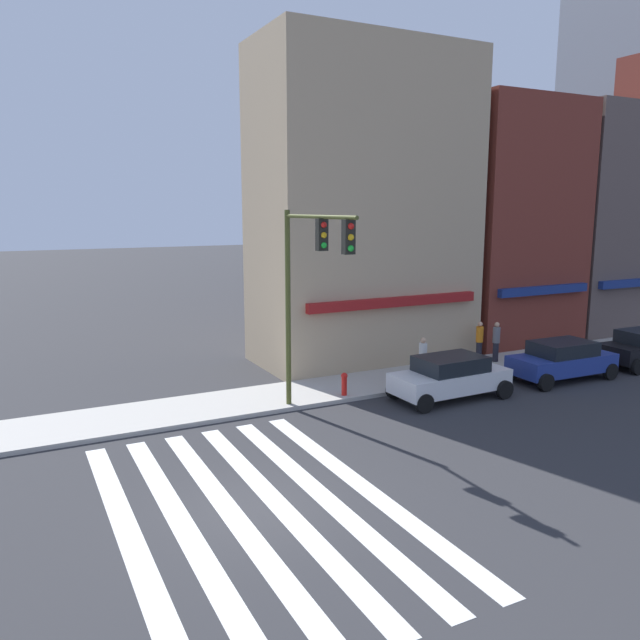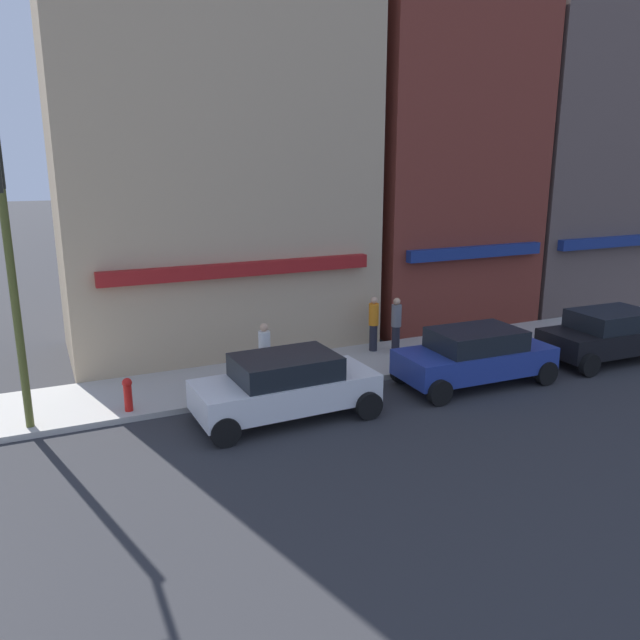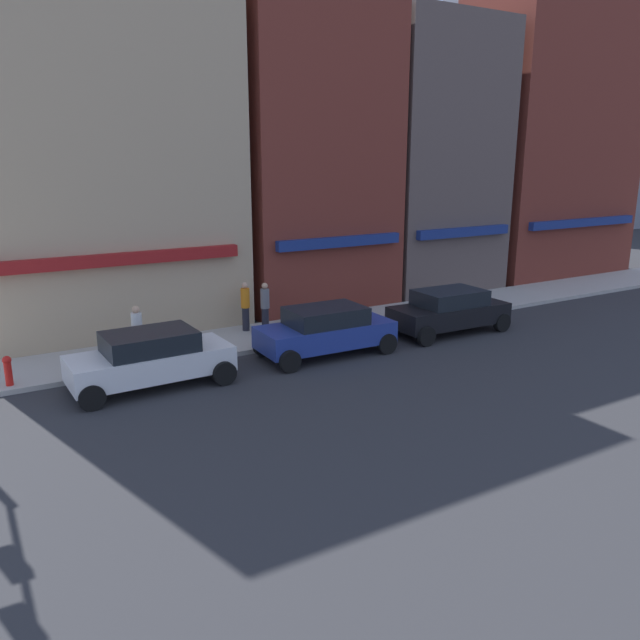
% 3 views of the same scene
% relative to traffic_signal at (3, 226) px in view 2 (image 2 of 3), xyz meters
% --- Properties ---
extents(storefront_row, '(32.55, 5.30, 15.54)m').
position_rel_traffic_signal_xyz_m(storefront_row, '(17.85, 6.71, 1.98)').
color(storefront_row, tan).
rests_on(storefront_row, ground_plane).
extents(traffic_signal, '(0.32, 4.67, 6.81)m').
position_rel_traffic_signal_xyz_m(traffic_signal, '(0.00, 0.00, 0.00)').
color(traffic_signal, '#474C1E').
rests_on(traffic_signal, ground_plane).
extents(sedan_white, '(4.45, 2.02, 1.59)m').
position_rel_traffic_signal_xyz_m(sedan_white, '(5.66, -0.08, -4.06)').
color(sedan_white, white).
rests_on(sedan_white, ground_plane).
extents(sedan_blue, '(4.45, 2.02, 1.59)m').
position_rel_traffic_signal_xyz_m(sedan_blue, '(11.33, -0.08, -4.06)').
color(sedan_blue, navy).
rests_on(sedan_blue, ground_plane).
extents(sedan_black, '(4.45, 2.02, 1.59)m').
position_rel_traffic_signal_xyz_m(sedan_black, '(16.57, -0.08, -4.06)').
color(sedan_black, black).
rests_on(sedan_black, ground_plane).
extents(pedestrian_orange_vest, '(0.32, 0.32, 1.77)m').
position_rel_traffic_signal_xyz_m(pedestrian_orange_vest, '(10.10, 3.46, -3.82)').
color(pedestrian_orange_vest, '#23232D').
rests_on(pedestrian_orange_vest, sidewalk_left).
extents(pedestrian_white_shirt, '(0.32, 0.32, 1.77)m').
position_rel_traffic_signal_xyz_m(pedestrian_white_shirt, '(5.81, 1.80, -3.82)').
color(pedestrian_white_shirt, '#23232D').
rests_on(pedestrian_white_shirt, sidewalk_left).
extents(pedestrian_grey_coat, '(0.32, 0.32, 1.77)m').
position_rel_traffic_signal_xyz_m(pedestrian_grey_coat, '(10.67, 3.02, -3.82)').
color(pedestrian_grey_coat, '#23232D').
rests_on(pedestrian_grey_coat, sidewalk_left).
extents(fire_hydrant, '(0.24, 0.24, 0.84)m').
position_rel_traffic_signal_xyz_m(fire_hydrant, '(2.21, 1.62, -4.28)').
color(fire_hydrant, red).
rests_on(fire_hydrant, sidewalk_left).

